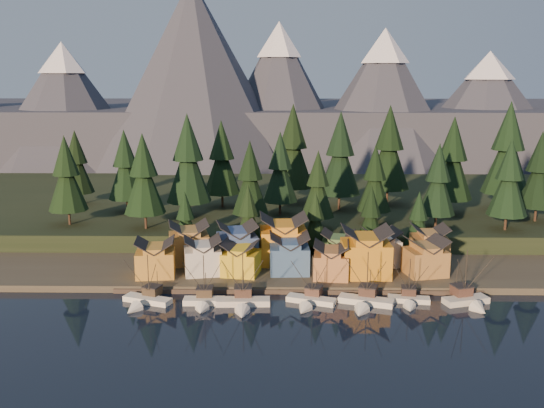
{
  "coord_description": "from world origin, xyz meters",
  "views": [
    {
      "loc": [
        -3.57,
        -109.17,
        46.57
      ],
      "look_at": [
        -5.82,
        30.0,
        16.7
      ],
      "focal_mm": 40.0,
      "sensor_mm": 36.0,
      "label": 1
    }
  ],
  "objects_px": {
    "boat_3": "(310,295)",
    "boat_5": "(409,295)",
    "house_front_0": "(155,257)",
    "house_back_0": "(189,242)",
    "boat_4": "(365,296)",
    "boat_0": "(144,295)",
    "boat_6": "(469,293)",
    "boat_2": "(243,297)",
    "house_front_1": "(203,255)",
    "house_back_1": "(237,243)",
    "boat_1": "(203,295)"
  },
  "relations": [
    {
      "from": "boat_0",
      "to": "boat_4",
      "type": "xyz_separation_m",
      "value": [
        45.48,
        -0.14,
        0.14
      ]
    },
    {
      "from": "boat_0",
      "to": "boat_1",
      "type": "distance_m",
      "value": 12.31
    },
    {
      "from": "boat_4",
      "to": "house_front_0",
      "type": "distance_m",
      "value": 48.14
    },
    {
      "from": "boat_6",
      "to": "boat_1",
      "type": "bearing_deg",
      "value": 164.22
    },
    {
      "from": "house_front_0",
      "to": "house_back_0",
      "type": "bearing_deg",
      "value": 50.77
    },
    {
      "from": "boat_3",
      "to": "boat_6",
      "type": "height_order",
      "value": "boat_6"
    },
    {
      "from": "boat_0",
      "to": "boat_5",
      "type": "bearing_deg",
      "value": 21.56
    },
    {
      "from": "boat_2",
      "to": "boat_3",
      "type": "bearing_deg",
      "value": 4.61
    },
    {
      "from": "boat_2",
      "to": "house_back_1",
      "type": "bearing_deg",
      "value": 94.77
    },
    {
      "from": "boat_1",
      "to": "house_back_1",
      "type": "xyz_separation_m",
      "value": [
        5.35,
        23.05,
        4.55
      ]
    },
    {
      "from": "boat_4",
      "to": "boat_6",
      "type": "xyz_separation_m",
      "value": [
        21.47,
        0.79,
        0.34
      ]
    },
    {
      "from": "boat_5",
      "to": "house_front_1",
      "type": "relative_size",
      "value": 1.07
    },
    {
      "from": "boat_4",
      "to": "boat_5",
      "type": "height_order",
      "value": "boat_4"
    },
    {
      "from": "boat_4",
      "to": "house_back_0",
      "type": "relative_size",
      "value": 1.14
    },
    {
      "from": "boat_1",
      "to": "boat_3",
      "type": "bearing_deg",
      "value": 2.05
    },
    {
      "from": "boat_4",
      "to": "boat_5",
      "type": "xyz_separation_m",
      "value": [
        9.34,
        1.52,
        -0.26
      ]
    },
    {
      "from": "boat_3",
      "to": "house_front_1",
      "type": "relative_size",
      "value": 1.17
    },
    {
      "from": "house_front_0",
      "to": "house_back_1",
      "type": "distance_m",
      "value": 20.05
    },
    {
      "from": "boat_2",
      "to": "boat_5",
      "type": "relative_size",
      "value": 1.21
    },
    {
      "from": "boat_5",
      "to": "house_front_1",
      "type": "xyz_separation_m",
      "value": [
        -44.67,
        14.37,
        4.03
      ]
    },
    {
      "from": "house_back_0",
      "to": "boat_4",
      "type": "bearing_deg",
      "value": -44.04
    },
    {
      "from": "boat_0",
      "to": "boat_6",
      "type": "distance_m",
      "value": 66.96
    },
    {
      "from": "boat_0",
      "to": "house_front_1",
      "type": "bearing_deg",
      "value": 77.3
    },
    {
      "from": "house_back_0",
      "to": "house_back_1",
      "type": "distance_m",
      "value": 11.89
    },
    {
      "from": "boat_1",
      "to": "boat_4",
      "type": "xyz_separation_m",
      "value": [
        33.18,
        0.26,
        -0.11
      ]
    },
    {
      "from": "boat_4",
      "to": "boat_5",
      "type": "bearing_deg",
      "value": 27.55
    },
    {
      "from": "boat_5",
      "to": "boat_1",
      "type": "bearing_deg",
      "value": -168.89
    },
    {
      "from": "boat_1",
      "to": "boat_2",
      "type": "height_order",
      "value": "boat_2"
    },
    {
      "from": "boat_3",
      "to": "boat_0",
      "type": "bearing_deg",
      "value": -160.24
    },
    {
      "from": "boat_1",
      "to": "boat_6",
      "type": "height_order",
      "value": "boat_6"
    },
    {
      "from": "boat_2",
      "to": "house_back_1",
      "type": "relative_size",
      "value": 1.13
    },
    {
      "from": "house_back_1",
      "to": "house_front_1",
      "type": "bearing_deg",
      "value": -150.08
    },
    {
      "from": "boat_1",
      "to": "house_back_0",
      "type": "distance_m",
      "value": 25.52
    },
    {
      "from": "boat_6",
      "to": "house_front_1",
      "type": "bearing_deg",
      "value": 148.23
    },
    {
      "from": "boat_5",
      "to": "house_back_0",
      "type": "xyz_separation_m",
      "value": [
        -49.0,
        22.5,
        4.84
      ]
    },
    {
      "from": "house_front_0",
      "to": "boat_3",
      "type": "bearing_deg",
      "value": -28.52
    },
    {
      "from": "house_front_1",
      "to": "boat_3",
      "type": "bearing_deg",
      "value": -43.54
    },
    {
      "from": "boat_6",
      "to": "house_front_1",
      "type": "xyz_separation_m",
      "value": [
        -56.8,
        15.1,
        3.43
      ]
    },
    {
      "from": "boat_3",
      "to": "house_front_1",
      "type": "height_order",
      "value": "house_front_1"
    },
    {
      "from": "boat_3",
      "to": "house_back_1",
      "type": "bearing_deg",
      "value": 145.61
    },
    {
      "from": "boat_3",
      "to": "house_front_0",
      "type": "height_order",
      "value": "house_front_0"
    },
    {
      "from": "boat_0",
      "to": "house_front_0",
      "type": "relative_size",
      "value": 1.2
    },
    {
      "from": "boat_0",
      "to": "boat_2",
      "type": "bearing_deg",
      "value": 16.98
    },
    {
      "from": "house_front_0",
      "to": "boat_5",
      "type": "bearing_deg",
      "value": -19.99
    },
    {
      "from": "boat_3",
      "to": "boat_5",
      "type": "bearing_deg",
      "value": 21.57
    },
    {
      "from": "boat_0",
      "to": "boat_6",
      "type": "bearing_deg",
      "value": 20.67
    },
    {
      "from": "boat_3",
      "to": "boat_5",
      "type": "distance_m",
      "value": 20.7
    },
    {
      "from": "house_front_1",
      "to": "boat_1",
      "type": "bearing_deg",
      "value": -93.44
    },
    {
      "from": "boat_3",
      "to": "boat_4",
      "type": "height_order",
      "value": "boat_4"
    },
    {
      "from": "boat_5",
      "to": "house_front_1",
      "type": "distance_m",
      "value": 47.1
    }
  ]
}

